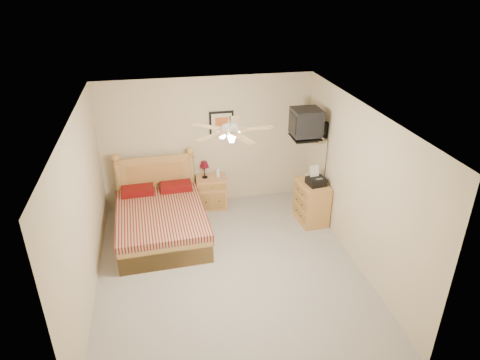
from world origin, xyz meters
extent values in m
plane|color=gray|center=(0.00, 0.00, 0.00)|extent=(4.50, 4.50, 0.00)
cube|color=white|center=(0.00, 0.00, 2.50)|extent=(4.00, 4.50, 0.04)
cube|color=#C3B28F|center=(0.00, 2.25, 1.25)|extent=(4.00, 0.04, 2.50)
cube|color=#C3B28F|center=(0.00, -2.25, 1.25)|extent=(4.00, 0.04, 2.50)
cube|color=#C3B28F|center=(-2.00, 0.00, 1.25)|extent=(0.04, 4.50, 2.50)
cube|color=#C3B28F|center=(2.00, 0.00, 1.25)|extent=(0.04, 4.50, 2.50)
cube|color=#BB733C|center=(0.01, 2.00, 0.31)|extent=(0.60, 0.46, 0.62)
imported|color=silver|center=(0.15, 1.99, 0.73)|extent=(0.10, 0.10, 0.21)
cube|color=black|center=(0.27, 2.23, 1.62)|extent=(0.46, 0.04, 0.46)
cube|color=olive|center=(1.73, 1.10, 0.39)|extent=(0.50, 0.68, 0.77)
imported|color=beige|center=(1.73, 1.31, 0.79)|extent=(0.31, 0.35, 0.03)
imported|color=tan|center=(1.73, 1.33, 0.81)|extent=(0.24, 0.31, 0.02)
camera|label=1|loc=(-0.90, -5.30, 4.22)|focal=32.00mm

